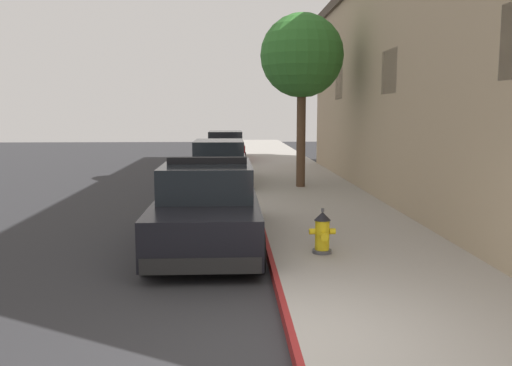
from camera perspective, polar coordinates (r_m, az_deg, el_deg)
ground_plane at (r=15.92m, az=-15.97°, el=-2.18°), size 31.43×60.00×0.20m
sidewalk_pavement at (r=15.63m, az=5.94°, el=-1.41°), size 3.31×60.00×0.17m
curb_painted_edge at (r=15.47m, az=-0.28°, el=-1.46°), size 0.08×60.00×0.17m
storefront_building at (r=15.37m, az=25.63°, el=10.11°), size 6.64×22.59×6.77m
police_cruiser at (r=10.09m, az=-5.18°, el=-2.57°), size 1.94×4.84×1.68m
parked_car_silver_ahead at (r=18.18m, az=-3.95°, el=1.96°), size 1.94×4.84×1.56m
parked_car_dark_far at (r=26.85m, az=-3.27°, el=3.78°), size 1.94×4.84×1.56m
fire_hydrant at (r=9.03m, az=7.07°, el=-5.26°), size 0.44×0.40×0.76m
street_tree at (r=16.94m, az=4.91°, el=13.25°), size 2.56×2.56×5.35m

